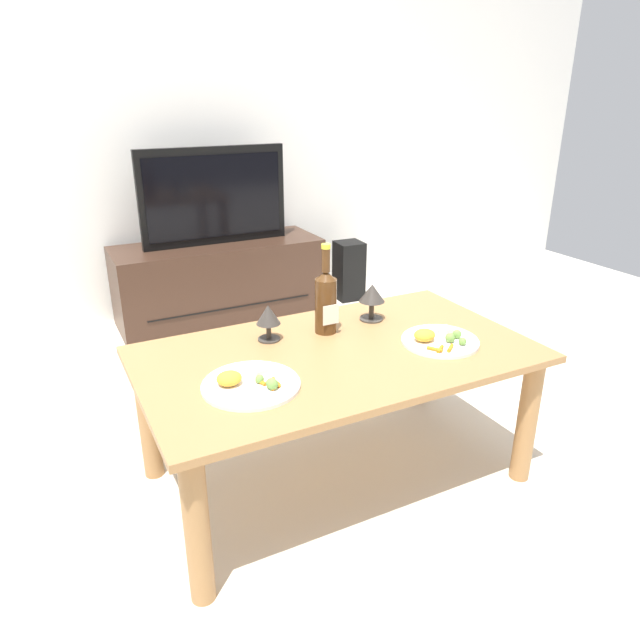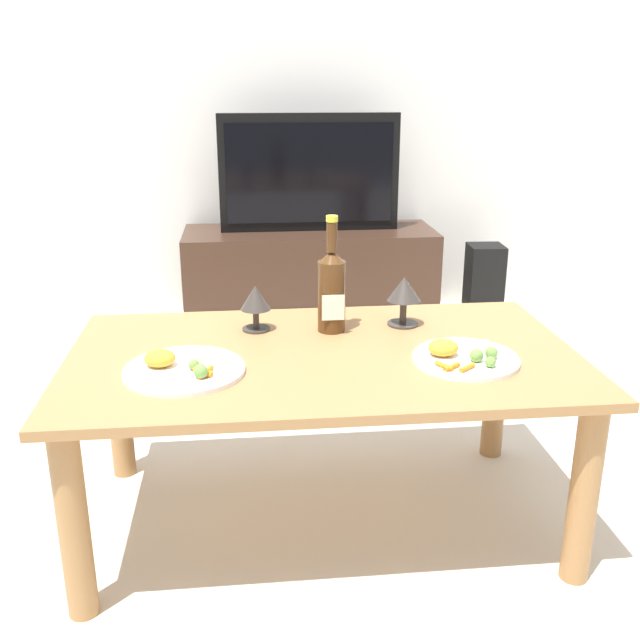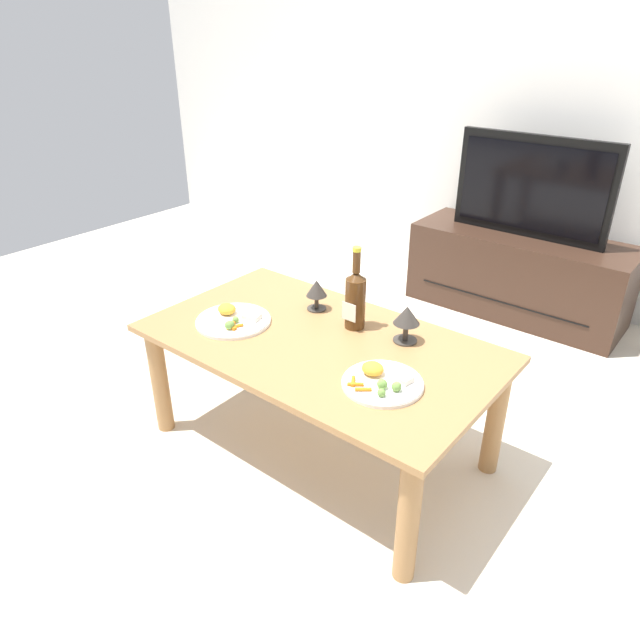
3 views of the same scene
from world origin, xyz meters
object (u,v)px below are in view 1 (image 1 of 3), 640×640
at_px(goblet_right, 372,295).
at_px(dinner_plate_right, 439,340).
at_px(wine_bottle, 326,299).
at_px(tv_screen, 214,196).
at_px(floor_speaker, 349,271).
at_px(tv_stand, 220,281).
at_px(goblet_left, 268,317).
at_px(dinner_plate_left, 250,383).
at_px(dining_table, 337,373).

bearing_deg(goblet_right, dinner_plate_right, -72.57).
bearing_deg(wine_bottle, goblet_right, 7.23).
distance_m(tv_screen, goblet_right, 1.53).
bearing_deg(dinner_plate_right, tv_screen, 97.11).
height_order(tv_screen, floor_speaker, tv_screen).
bearing_deg(dinner_plate_right, tv_stand, 97.10).
bearing_deg(wine_bottle, goblet_left, 172.77).
relative_size(tv_screen, goblet_left, 6.61).
bearing_deg(dinner_plate_left, tv_screen, 75.36).
height_order(tv_stand, wine_bottle, wine_bottle).
bearing_deg(tv_screen, dinner_plate_right, -82.89).
distance_m(tv_screen, goblet_left, 1.55).
distance_m(dining_table, wine_bottle, 0.27).
height_order(goblet_right, dinner_plate_left, goblet_right).
distance_m(tv_screen, dinner_plate_left, 1.88).
bearing_deg(floor_speaker, dining_table, -118.12).
xyz_separation_m(tv_stand, dinner_plate_left, (-0.47, -1.81, 0.28)).
xyz_separation_m(wine_bottle, goblet_right, (0.21, 0.03, -0.03)).
distance_m(dinner_plate_left, dinner_plate_right, 0.70).
relative_size(goblet_right, dinner_plate_left, 0.48).
bearing_deg(goblet_left, tv_screen, 79.14).
relative_size(floor_speaker, wine_bottle, 1.19).
bearing_deg(tv_screen, dining_table, -94.04).
xyz_separation_m(tv_stand, floor_speaker, (0.89, -0.04, -0.04)).
distance_m(dining_table, dinner_plate_left, 0.38).
xyz_separation_m(goblet_left, goblet_right, (0.42, 0.00, 0.01)).
xyz_separation_m(wine_bottle, dinner_plate_right, (0.30, -0.27, -0.11)).
height_order(tv_screen, wine_bottle, tv_screen).
xyz_separation_m(floor_speaker, goblet_right, (-0.75, -1.48, 0.41)).
xyz_separation_m(tv_screen, goblet_left, (-0.29, -1.51, -0.16)).
relative_size(tv_stand, goblet_right, 8.58).
distance_m(tv_stand, goblet_left, 1.58).
distance_m(goblet_right, dinner_plate_right, 0.32).
xyz_separation_m(dining_table, floor_speaker, (1.01, 1.67, -0.23)).
bearing_deg(dining_table, tv_screen, 85.96).
bearing_deg(dinner_plate_left, goblet_left, 58.40).
height_order(wine_bottle, goblet_right, wine_bottle).
relative_size(dining_table, floor_speaker, 3.38).
distance_m(wine_bottle, dinner_plate_left, 0.49).
bearing_deg(dining_table, wine_bottle, 75.94).
relative_size(tv_screen, dinner_plate_right, 3.21).
bearing_deg(dinner_plate_right, goblet_right, 107.43).
bearing_deg(floor_speaker, dinner_plate_right, -107.47).
relative_size(goblet_right, dinner_plate_right, 0.53).
height_order(tv_screen, dinner_plate_right, tv_screen).
bearing_deg(dinner_plate_right, dining_table, 163.43).
distance_m(tv_screen, wine_bottle, 1.55).
height_order(tv_screen, dinner_plate_left, tv_screen).
bearing_deg(goblet_right, floor_speaker, 62.98).
relative_size(goblet_left, dinner_plate_right, 0.49).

